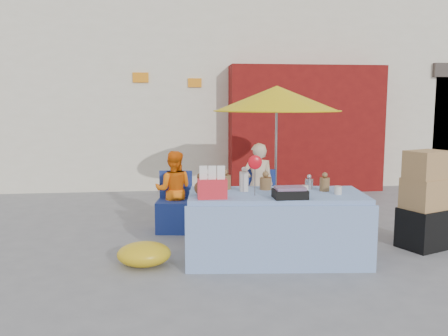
{
  "coord_description": "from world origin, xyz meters",
  "views": [
    {
      "loc": [
        -0.66,
        -5.43,
        1.83
      ],
      "look_at": [
        0.05,
        0.6,
        1.0
      ],
      "focal_mm": 38.0,
      "sensor_mm": 36.0,
      "label": 1
    }
  ],
  "objects": [
    {
      "name": "ground",
      "position": [
        0.0,
        0.0,
        0.0
      ],
      "size": [
        80.0,
        80.0,
        0.0
      ],
      "primitive_type": "plane",
      "color": "slate",
      "rests_on": "ground"
    },
    {
      "name": "backdrop",
      "position": [
        0.52,
        7.52,
        3.1
      ],
      "size": [
        14.0,
        8.0,
        7.8
      ],
      "color": "silver",
      "rests_on": "ground"
    },
    {
      "name": "market_table",
      "position": [
        0.57,
        -0.12,
        0.41
      ],
      "size": [
        2.16,
        1.17,
        1.26
      ],
      "rotation": [
        0.0,
        0.0,
        -0.1
      ],
      "color": "#82AAD0",
      "rests_on": "ground"
    },
    {
      "name": "chair_left",
      "position": [
        -0.59,
        1.28,
        0.26
      ],
      "size": [
        0.54,
        0.54,
        0.85
      ],
      "rotation": [
        0.0,
        0.0,
        -0.15
      ],
      "color": "navy",
      "rests_on": "ground"
    },
    {
      "name": "chair_right",
      "position": [
        0.66,
        1.28,
        0.26
      ],
      "size": [
        0.54,
        0.54,
        0.85
      ],
      "rotation": [
        0.0,
        0.0,
        -0.15
      ],
      "color": "navy",
      "rests_on": "ground"
    },
    {
      "name": "vendor_orange",
      "position": [
        -0.59,
        1.41,
        0.57
      ],
      "size": [
        0.62,
        0.51,
        1.15
      ],
      "primitive_type": "imported",
      "rotation": [
        0.0,
        0.0,
        2.99
      ],
      "color": "orange",
      "rests_on": "ground"
    },
    {
      "name": "vendor_beige",
      "position": [
        0.66,
        1.41,
        0.63
      ],
      "size": [
        0.5,
        0.36,
        1.25
      ],
      "primitive_type": "imported",
      "rotation": [
        0.0,
        0.0,
        2.99
      ],
      "color": "beige",
      "rests_on": "ground"
    },
    {
      "name": "umbrella",
      "position": [
        0.96,
        1.56,
        1.89
      ],
      "size": [
        1.9,
        1.9,
        2.09
      ],
      "color": "gray",
      "rests_on": "ground"
    },
    {
      "name": "box_stack",
      "position": [
        2.55,
        0.09,
        0.58
      ],
      "size": [
        0.7,
        0.64,
        1.25
      ],
      "rotation": [
        0.0,
        0.0,
        0.39
      ],
      "color": "black",
      "rests_on": "ground"
    },
    {
      "name": "tarp_bundle",
      "position": [
        -0.95,
        -0.18,
        0.14
      ],
      "size": [
        0.65,
        0.54,
        0.27
      ],
      "primitive_type": "ellipsoid",
      "rotation": [
        0.0,
        0.0,
        -0.08
      ],
      "color": "gold",
      "rests_on": "ground"
    }
  ]
}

